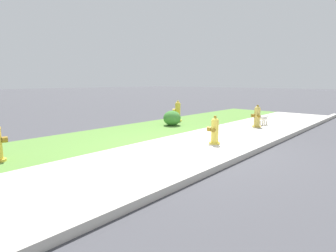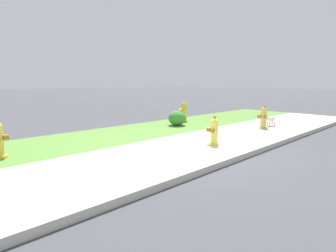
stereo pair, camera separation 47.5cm
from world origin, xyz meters
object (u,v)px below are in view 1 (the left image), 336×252
object	(u,v)px
small_white_dog	(263,118)
fire_hydrant_far_end	(178,111)
fire_hydrant_at_driveway	(257,117)
shrub_bush_mid_verge	(172,118)
fire_hydrant_near_corner	(215,131)

from	to	relation	value
small_white_dog	fire_hydrant_far_end	bearing A→B (deg)	-52.84
fire_hydrant_at_driveway	fire_hydrant_far_end	xyz separation A→B (m)	(-0.76, 2.88, 0.03)
fire_hydrant_at_driveway	small_white_dog	world-z (taller)	fire_hydrant_at_driveway
fire_hydrant_far_end	small_white_dog	size ratio (longest dim) A/B	1.56
shrub_bush_mid_verge	fire_hydrant_far_end	bearing A→B (deg)	29.44
fire_hydrant_at_driveway	shrub_bush_mid_verge	xyz separation A→B (m)	(-1.65, 2.38, -0.10)
fire_hydrant_far_end	fire_hydrant_near_corner	bearing A→B (deg)	-166.21
fire_hydrant_near_corner	fire_hydrant_far_end	distance (m)	3.91
shrub_bush_mid_verge	fire_hydrant_at_driveway	bearing A→B (deg)	-55.23
fire_hydrant_near_corner	small_white_dog	distance (m)	3.65
shrub_bush_mid_verge	fire_hydrant_near_corner	bearing A→B (deg)	-117.88
fire_hydrant_at_driveway	fire_hydrant_near_corner	bearing A→B (deg)	143.16
small_white_dog	fire_hydrant_at_driveway	bearing A→B (deg)	15.01
fire_hydrant_far_end	small_white_dog	bearing A→B (deg)	-105.10
fire_hydrant_far_end	shrub_bush_mid_verge	distance (m)	1.03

